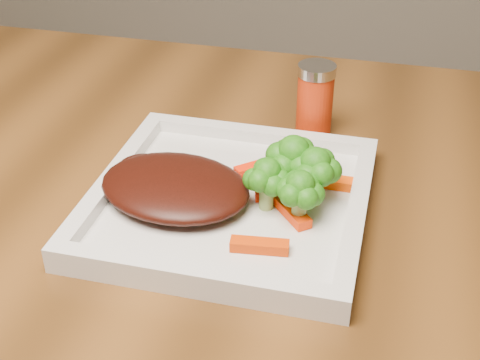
# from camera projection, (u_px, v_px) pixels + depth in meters

# --- Properties ---
(plate) EXTENTS (0.27, 0.27, 0.01)m
(plate) POSITION_uv_depth(u_px,v_px,m) (230.00, 204.00, 0.67)
(plate) COLOR silver
(plate) RESTS_ON dining_table
(steak) EXTENTS (0.17, 0.15, 0.03)m
(steak) POSITION_uv_depth(u_px,v_px,m) (175.00, 187.00, 0.66)
(steak) COLOR #370D08
(steak) RESTS_ON plate
(broccoli_0) EXTENTS (0.08, 0.08, 0.07)m
(broccoli_0) POSITION_uv_depth(u_px,v_px,m) (293.00, 164.00, 0.66)
(broccoli_0) COLOR #205C0F
(broccoli_0) RESTS_ON plate
(broccoli_1) EXTENTS (0.07, 0.07, 0.06)m
(broccoli_1) POSITION_uv_depth(u_px,v_px,m) (314.00, 175.00, 0.65)
(broccoli_1) COLOR #247814
(broccoli_1) RESTS_ON plate
(broccoli_2) EXTENTS (0.07, 0.07, 0.06)m
(broccoli_2) POSITION_uv_depth(u_px,v_px,m) (300.00, 195.00, 0.62)
(broccoli_2) COLOR #1C7613
(broccoli_2) RESTS_ON plate
(broccoli_3) EXTENTS (0.06, 0.06, 0.06)m
(broccoli_3) POSITION_uv_depth(u_px,v_px,m) (267.00, 181.00, 0.64)
(broccoli_3) COLOR #296A11
(broccoli_3) RESTS_ON plate
(carrot_0) EXTENTS (0.05, 0.02, 0.01)m
(carrot_0) POSITION_uv_depth(u_px,v_px,m) (260.00, 246.00, 0.60)
(carrot_0) COLOR #CB3403
(carrot_0) RESTS_ON plate
(carrot_3) EXTENTS (0.06, 0.02, 0.01)m
(carrot_3) POSITION_uv_depth(u_px,v_px,m) (337.00, 183.00, 0.69)
(carrot_3) COLOR #FE4B04
(carrot_3) RESTS_ON plate
(carrot_4) EXTENTS (0.05, 0.04, 0.01)m
(carrot_4) POSITION_uv_depth(u_px,v_px,m) (256.00, 168.00, 0.71)
(carrot_4) COLOR #FF2404
(carrot_4) RESTS_ON plate
(carrot_5) EXTENTS (0.05, 0.05, 0.01)m
(carrot_5) POSITION_uv_depth(u_px,v_px,m) (291.00, 211.00, 0.65)
(carrot_5) COLOR #FF3504
(carrot_5) RESTS_ON plate
(carrot_6) EXTENTS (0.06, 0.03, 0.01)m
(carrot_6) POSITION_uv_depth(u_px,v_px,m) (283.00, 194.00, 0.67)
(carrot_6) COLOR #FF2104
(carrot_6) RESTS_ON plate
(spice_shaker) EXTENTS (0.05, 0.05, 0.09)m
(spice_shaker) POSITION_uv_depth(u_px,v_px,m) (315.00, 102.00, 0.78)
(spice_shaker) COLOR #B6290A
(spice_shaker) RESTS_ON dining_table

